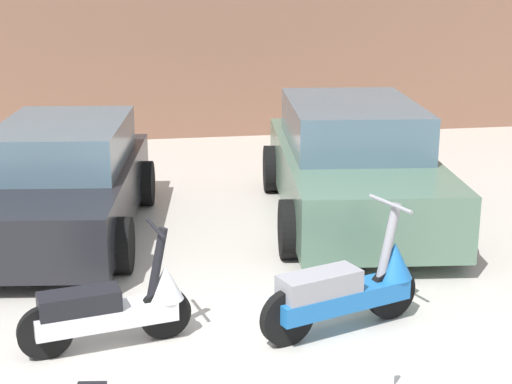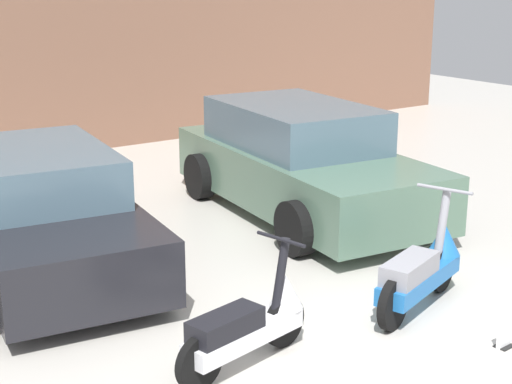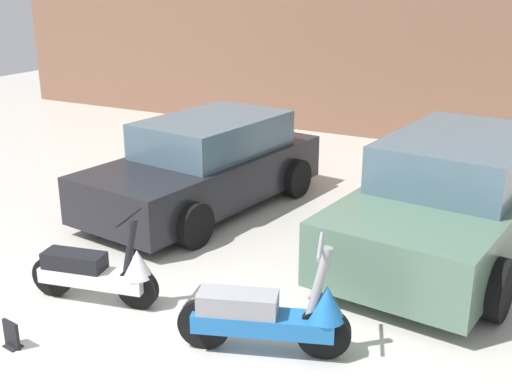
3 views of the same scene
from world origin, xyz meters
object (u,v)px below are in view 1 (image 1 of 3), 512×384
Objects in this scene: car_rear_center at (353,164)px; scooter_front_right at (348,287)px; scooter_front_left at (114,307)px; car_rear_left at (63,182)px; placard_near_right_scooter at (381,374)px.

scooter_front_right is at bearing -10.44° from car_rear_center.
scooter_front_left is 1.97m from scooter_front_right.
car_rear_left is at bearing 88.90° from scooter_front_left.
car_rear_center is (0.92, 3.02, 0.29)m from scooter_front_right.
scooter_front_right is 0.38× the size of car_rear_left.
car_rear_center reaches higher than scooter_front_left.
scooter_front_left reaches higher than placard_near_right_scooter.
scooter_front_left is 5.38× the size of placard_near_right_scooter.
scooter_front_left is 4.18m from car_rear_center.
car_rear_left is 15.25× the size of placard_near_right_scooter.
car_rear_center is 4.16m from placard_near_right_scooter.
scooter_front_left is at bearing 18.60° from car_rear_left.
placard_near_right_scooter is (-0.03, -0.99, -0.27)m from scooter_front_right.
car_rear_center is at bearing 76.68° from placard_near_right_scooter.
scooter_front_right is at bearing 88.31° from placard_near_right_scooter.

